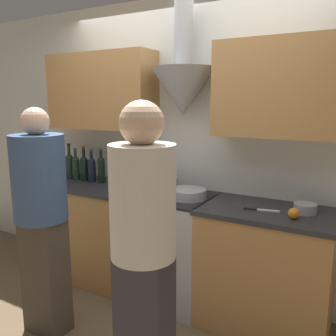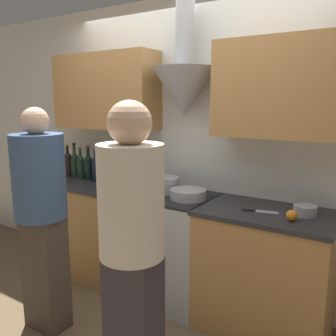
% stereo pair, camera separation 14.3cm
% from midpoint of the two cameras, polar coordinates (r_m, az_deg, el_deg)
% --- Properties ---
extents(ground_plane, '(12.00, 12.00, 0.00)m').
position_cam_midpoint_polar(ground_plane, '(3.13, -3.40, -22.50)').
color(ground_plane, brown).
extents(wall_back, '(8.40, 0.54, 2.60)m').
position_cam_midpoint_polar(wall_back, '(3.14, 1.67, 6.02)').
color(wall_back, silver).
rests_on(wall_back, ground_plane).
extents(counter_left, '(1.13, 0.62, 0.94)m').
position_cam_midpoint_polar(counter_left, '(3.62, -12.58, -9.68)').
color(counter_left, '#B27F47').
rests_on(counter_left, ground_plane).
extents(counter_right, '(0.96, 0.62, 0.94)m').
position_cam_midpoint_polar(counter_right, '(2.86, 13.87, -15.43)').
color(counter_right, '#B27F47').
rests_on(counter_right, ground_plane).
extents(stove_range, '(0.63, 0.60, 0.94)m').
position_cam_midpoint_polar(stove_range, '(3.13, -0.40, -12.63)').
color(stove_range, '#A8AAAF').
rests_on(stove_range, ground_plane).
extents(wine_bottle_0, '(0.08, 0.08, 0.34)m').
position_cam_midpoint_polar(wine_bottle_0, '(3.83, -17.62, 0.64)').
color(wine_bottle_0, black).
rests_on(wine_bottle_0, counter_left).
extents(wine_bottle_1, '(0.08, 0.08, 0.36)m').
position_cam_midpoint_polar(wine_bottle_1, '(3.76, -16.56, 0.52)').
color(wine_bottle_1, black).
rests_on(wine_bottle_1, counter_left).
extents(wine_bottle_2, '(0.07, 0.07, 0.32)m').
position_cam_midpoint_polar(wine_bottle_2, '(3.68, -15.64, 0.21)').
color(wine_bottle_2, black).
rests_on(wine_bottle_2, counter_left).
extents(wine_bottle_3, '(0.08, 0.08, 0.34)m').
position_cam_midpoint_polar(wine_bottle_3, '(3.61, -14.41, 0.17)').
color(wine_bottle_3, black).
rests_on(wine_bottle_3, counter_left).
extents(wine_bottle_4, '(0.08, 0.08, 0.32)m').
position_cam_midpoint_polar(wine_bottle_4, '(3.55, -13.28, -0.06)').
color(wine_bottle_4, black).
rests_on(wine_bottle_4, counter_left).
extents(wine_bottle_5, '(0.07, 0.07, 0.33)m').
position_cam_midpoint_polar(wine_bottle_5, '(3.49, -11.80, -0.05)').
color(wine_bottle_5, black).
rests_on(wine_bottle_5, counter_left).
extents(stock_pot, '(0.27, 0.27, 0.13)m').
position_cam_midpoint_polar(stock_pot, '(3.08, -2.23, -2.68)').
color(stock_pot, '#A8AAAF').
rests_on(stock_pot, stove_range).
extents(mixing_bowl, '(0.30, 0.30, 0.08)m').
position_cam_midpoint_polar(mixing_bowl, '(2.88, 1.81, -4.14)').
color(mixing_bowl, '#A8AAAF').
rests_on(mixing_bowl, stove_range).
extents(orange_fruit, '(0.07, 0.07, 0.07)m').
position_cam_midpoint_polar(orange_fruit, '(2.52, 17.99, -6.96)').
color(orange_fruit, orange).
rests_on(orange_fruit, counter_right).
extents(saucepan, '(0.16, 0.16, 0.07)m').
position_cam_midpoint_polar(saucepan, '(2.67, 19.73, -6.11)').
color(saucepan, '#A8AAAF').
rests_on(saucepan, counter_right).
extents(chefs_knife, '(0.25, 0.08, 0.01)m').
position_cam_midpoint_polar(chefs_knife, '(2.65, 13.30, -6.59)').
color(chefs_knife, silver).
rests_on(chefs_knife, counter_right).
extents(person_foreground_left, '(0.37, 0.37, 1.67)m').
position_cam_midpoint_polar(person_foreground_left, '(2.74, -21.06, -6.91)').
color(person_foreground_left, '#473D33').
rests_on(person_foreground_left, ground_plane).
extents(person_foreground_right, '(0.33, 0.33, 1.72)m').
position_cam_midpoint_polar(person_foreground_right, '(1.84, -6.24, -13.60)').
color(person_foreground_right, '#38333D').
rests_on(person_foreground_right, ground_plane).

